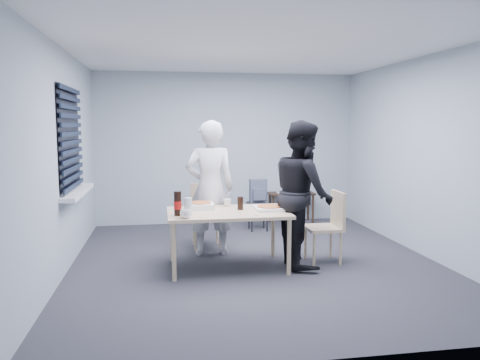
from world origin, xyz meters
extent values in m
plane|color=#302F34|center=(0.00, 0.00, 0.00)|extent=(5.00, 5.00, 0.00)
plane|color=white|center=(0.00, 0.00, 2.60)|extent=(5.00, 5.00, 0.00)
plane|color=#A4AFB5|center=(0.00, 2.50, 1.30)|extent=(4.50, 0.00, 4.50)
plane|color=#A4AFB5|center=(0.00, -2.50, 1.30)|extent=(4.50, 0.00, 4.50)
plane|color=#A4AFB5|center=(-2.25, 0.00, 1.30)|extent=(0.00, 5.00, 5.00)
plane|color=#A4AFB5|center=(2.25, 0.00, 1.30)|extent=(0.00, 5.00, 5.00)
plane|color=black|center=(-2.23, 0.40, 1.55)|extent=(0.00, 1.30, 1.30)
cube|color=black|center=(-2.21, 0.40, 1.55)|extent=(0.04, 1.30, 1.25)
cube|color=silver|center=(-2.16, 0.40, 0.89)|extent=(0.18, 1.42, 0.05)
cube|color=beige|center=(-0.37, -0.17, 0.67)|extent=(1.42, 0.90, 0.04)
cylinder|color=beige|center=(-1.02, -0.56, 0.33)|extent=(0.05, 0.05, 0.65)
cylinder|color=beige|center=(-1.02, 0.22, 0.33)|extent=(0.05, 0.05, 0.65)
cylinder|color=beige|center=(0.28, -0.56, 0.33)|extent=(0.05, 0.05, 0.65)
cylinder|color=beige|center=(0.28, 0.22, 0.33)|extent=(0.05, 0.05, 0.65)
cube|color=beige|center=(-0.52, 0.83, 0.43)|extent=(0.42, 0.42, 0.04)
cube|color=beige|center=(-0.52, 1.02, 0.67)|extent=(0.42, 0.04, 0.44)
cylinder|color=beige|center=(-0.69, 0.66, 0.21)|extent=(0.03, 0.03, 0.41)
cylinder|color=beige|center=(-0.69, 1.00, 0.21)|extent=(0.03, 0.03, 0.41)
cylinder|color=beige|center=(-0.35, 0.66, 0.21)|extent=(0.03, 0.03, 0.41)
cylinder|color=beige|center=(-0.35, 1.00, 0.21)|extent=(0.03, 0.03, 0.41)
cube|color=beige|center=(0.84, -0.12, 0.43)|extent=(0.42, 0.42, 0.04)
cube|color=beige|center=(1.03, -0.12, 0.67)|extent=(0.04, 0.42, 0.44)
cylinder|color=beige|center=(0.67, -0.29, 0.21)|extent=(0.03, 0.03, 0.41)
cylinder|color=beige|center=(0.67, 0.05, 0.21)|extent=(0.03, 0.03, 0.41)
cylinder|color=beige|center=(1.01, -0.29, 0.21)|extent=(0.03, 0.03, 0.41)
cylinder|color=beige|center=(1.01, 0.05, 0.21)|extent=(0.03, 0.03, 0.41)
imported|color=silver|center=(-0.51, 0.47, 0.89)|extent=(0.65, 0.42, 1.77)
imported|color=black|center=(0.55, -0.18, 0.89)|extent=(0.47, 0.86, 1.77)
cube|color=#331F14|center=(1.11, 2.28, 0.51)|extent=(0.79, 0.35, 0.04)
cylinder|color=#331F14|center=(0.75, 2.14, 0.25)|extent=(0.04, 0.04, 0.49)
cylinder|color=#331F14|center=(0.75, 2.42, 0.25)|extent=(0.04, 0.04, 0.49)
cylinder|color=#331F14|center=(1.47, 2.14, 0.25)|extent=(0.04, 0.04, 0.49)
cylinder|color=#331F14|center=(1.47, 2.42, 0.25)|extent=(0.04, 0.04, 0.49)
cube|color=black|center=(0.40, 1.76, 0.44)|extent=(0.33, 0.33, 0.04)
cylinder|color=black|center=(0.28, 1.64, 0.21)|extent=(0.04, 0.04, 0.42)
cylinder|color=black|center=(0.28, 1.89, 0.21)|extent=(0.04, 0.04, 0.42)
cylinder|color=black|center=(0.53, 1.64, 0.21)|extent=(0.04, 0.04, 0.42)
cylinder|color=black|center=(0.53, 1.89, 0.21)|extent=(0.04, 0.04, 0.42)
cube|color=#595E67|center=(0.40, 1.76, 0.65)|extent=(0.27, 0.15, 0.38)
cube|color=#595E67|center=(0.40, 1.66, 0.60)|extent=(0.20, 0.05, 0.18)
cube|color=white|center=(-0.67, 0.07, 0.71)|extent=(0.32, 0.32, 0.03)
cube|color=white|center=(-0.67, 0.07, 0.74)|extent=(0.32, 0.32, 0.03)
cylinder|color=#CC7F38|center=(-0.67, 0.07, 0.76)|extent=(0.27, 0.27, 0.01)
cube|color=white|center=(0.14, -0.17, 0.71)|extent=(0.35, 0.35, 0.04)
cylinder|color=#CC7F38|center=(0.14, -0.17, 0.73)|extent=(0.30, 0.30, 0.01)
imported|color=white|center=(-0.88, -0.52, 0.74)|extent=(0.17, 0.17, 0.10)
imported|color=white|center=(-0.32, 0.18, 0.74)|extent=(0.10, 0.10, 0.09)
cylinder|color=black|center=(-0.20, -0.09, 0.77)|extent=(0.08, 0.08, 0.16)
cylinder|color=black|center=(-0.96, -0.34, 0.83)|extent=(0.08, 0.08, 0.28)
cylinder|color=red|center=(-0.96, -0.34, 0.81)|extent=(0.09, 0.09, 0.09)
cylinder|color=silver|center=(-0.84, -0.36, 0.79)|extent=(0.10, 0.10, 0.20)
torus|color=red|center=(-0.09, -0.50, 0.69)|extent=(0.06, 0.06, 0.00)
cube|color=white|center=(0.96, 2.26, 0.53)|extent=(0.22, 0.29, 0.00)
cube|color=black|center=(1.33, 2.31, 0.56)|extent=(0.17, 0.15, 0.06)
camera|label=1|loc=(-1.13, -5.59, 1.71)|focal=35.00mm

